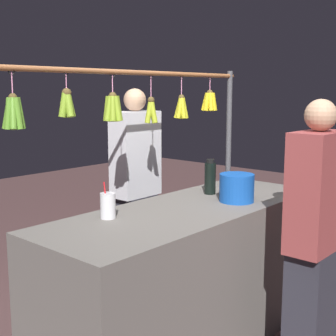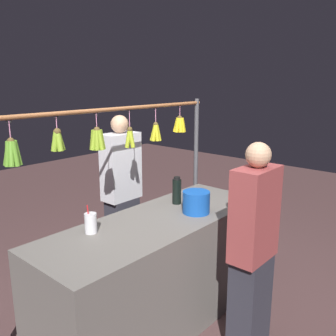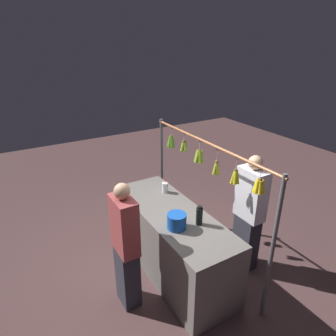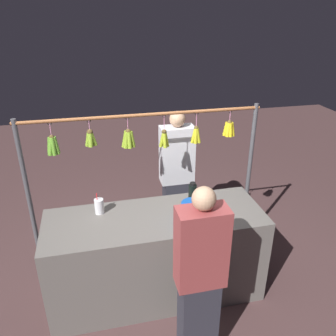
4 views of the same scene
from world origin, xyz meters
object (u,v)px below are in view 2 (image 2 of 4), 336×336
(water_bottle, at_px, (177,191))
(drink_cup, at_px, (91,223))
(blue_bucket, at_px, (196,202))
(vendor_person, at_px, (122,196))
(customer_person, at_px, (252,254))

(water_bottle, relative_size, drink_cup, 1.17)
(water_bottle, xyz_separation_m, blue_bucket, (0.07, 0.26, -0.02))
(drink_cup, xyz_separation_m, vendor_person, (-0.90, -0.70, -0.17))
(water_bottle, distance_m, customer_person, 0.88)
(blue_bucket, bearing_deg, vendor_person, -96.26)
(water_bottle, relative_size, customer_person, 0.15)
(blue_bucket, relative_size, customer_person, 0.14)
(drink_cup, bearing_deg, customer_person, 127.66)
(water_bottle, height_order, drink_cup, water_bottle)
(vendor_person, bearing_deg, blue_bucket, 83.74)
(water_bottle, distance_m, blue_bucket, 0.27)
(water_bottle, bearing_deg, vendor_person, -93.16)
(drink_cup, bearing_deg, water_bottle, 176.54)
(blue_bucket, bearing_deg, drink_cup, -21.27)
(water_bottle, xyz_separation_m, drink_cup, (0.86, -0.05, -0.04))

